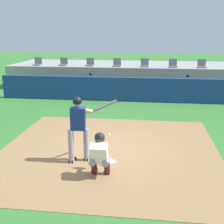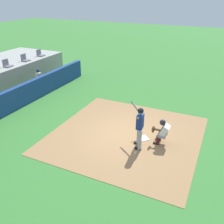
{
  "view_description": "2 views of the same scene",
  "coord_description": "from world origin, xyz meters",
  "px_view_note": "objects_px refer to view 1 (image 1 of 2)",
  "views": [
    {
      "loc": [
        1.12,
        -8.05,
        3.43
      ],
      "look_at": [
        0.0,
        0.7,
        1.0
      ],
      "focal_mm": 47.26,
      "sensor_mm": 36.0,
      "label": 1
    },
    {
      "loc": [
        -8.98,
        -3.51,
        5.87
      ],
      "look_at": [
        0.0,
        0.7,
        1.0
      ],
      "focal_mm": 39.78,
      "sensor_mm": 36.0,
      "label": 2
    }
  ],
  "objects_px": {
    "stadium_seat_4": "(145,65)",
    "dugout_player_0": "(91,84)",
    "home_plate": "(105,161)",
    "stadium_seat_5": "(173,65)",
    "batter_at_plate": "(79,125)",
    "dugout_player_1": "(188,86)",
    "stadium_seat_6": "(202,65)",
    "stadium_seat_2": "(90,64)",
    "stadium_seat_0": "(38,63)",
    "stadium_seat_3": "(117,64)",
    "stadium_seat_1": "(64,63)",
    "catcher_crouched": "(100,153)"
  },
  "relations": [
    {
      "from": "dugout_player_0",
      "to": "stadium_seat_2",
      "type": "distance_m",
      "value": 2.25
    },
    {
      "from": "dugout_player_1",
      "to": "stadium_seat_0",
      "type": "xyz_separation_m",
      "value": [
        -8.8,
        2.03,
        0.86
      ]
    },
    {
      "from": "batter_at_plate",
      "to": "stadium_seat_0",
      "type": "relative_size",
      "value": 3.76
    },
    {
      "from": "catcher_crouched",
      "to": "stadium_seat_1",
      "type": "height_order",
      "value": "stadium_seat_1"
    },
    {
      "from": "stadium_seat_4",
      "to": "dugout_player_0",
      "type": "bearing_deg",
      "value": -144.15
    },
    {
      "from": "stadium_seat_1",
      "to": "stadium_seat_2",
      "type": "xyz_separation_m",
      "value": [
        1.63,
        0.0,
        0.0
      ]
    },
    {
      "from": "catcher_crouched",
      "to": "stadium_seat_2",
      "type": "bearing_deg",
      "value": 102.48
    },
    {
      "from": "stadium_seat_2",
      "to": "stadium_seat_6",
      "type": "bearing_deg",
      "value": 0.0
    },
    {
      "from": "stadium_seat_5",
      "to": "catcher_crouched",
      "type": "bearing_deg",
      "value": -102.57
    },
    {
      "from": "dugout_player_0",
      "to": "stadium_seat_3",
      "type": "relative_size",
      "value": 2.71
    },
    {
      "from": "catcher_crouched",
      "to": "stadium_seat_3",
      "type": "xyz_separation_m",
      "value": [
        -0.8,
        10.97,
        0.93
      ]
    },
    {
      "from": "stadium_seat_0",
      "to": "stadium_seat_4",
      "type": "relative_size",
      "value": 1.0
    },
    {
      "from": "batter_at_plate",
      "to": "stadium_seat_1",
      "type": "xyz_separation_m",
      "value": [
        -3.39,
        10.22,
        0.5
      ]
    },
    {
      "from": "stadium_seat_4",
      "to": "stadium_seat_6",
      "type": "bearing_deg",
      "value": 0.0
    },
    {
      "from": "batter_at_plate",
      "to": "dugout_player_1",
      "type": "xyz_separation_m",
      "value": [
        3.78,
        8.18,
        -0.36
      ]
    },
    {
      "from": "catcher_crouched",
      "to": "stadium_seat_5",
      "type": "relative_size",
      "value": 3.15
    },
    {
      "from": "dugout_player_1",
      "to": "stadium_seat_2",
      "type": "bearing_deg",
      "value": 159.86
    },
    {
      "from": "home_plate",
      "to": "stadium_seat_0",
      "type": "height_order",
      "value": "stadium_seat_0"
    },
    {
      "from": "home_plate",
      "to": "catcher_crouched",
      "type": "distance_m",
      "value": 0.99
    },
    {
      "from": "stadium_seat_3",
      "to": "stadium_seat_6",
      "type": "distance_m",
      "value": 4.88
    },
    {
      "from": "stadium_seat_1",
      "to": "stadium_seat_2",
      "type": "bearing_deg",
      "value": 0.0
    },
    {
      "from": "stadium_seat_2",
      "to": "stadium_seat_5",
      "type": "relative_size",
      "value": 1.0
    },
    {
      "from": "catcher_crouched",
      "to": "dugout_player_0",
      "type": "distance_m",
      "value": 9.16
    },
    {
      "from": "catcher_crouched",
      "to": "stadium_seat_4",
      "type": "distance_m",
      "value": 11.04
    },
    {
      "from": "home_plate",
      "to": "stadium_seat_6",
      "type": "xyz_separation_m",
      "value": [
        4.06,
        10.18,
        1.51
      ]
    },
    {
      "from": "stadium_seat_0",
      "to": "dugout_player_1",
      "type": "bearing_deg",
      "value": -13.02
    },
    {
      "from": "stadium_seat_3",
      "to": "catcher_crouched",
      "type": "bearing_deg",
      "value": -85.81
    },
    {
      "from": "stadium_seat_1",
      "to": "stadium_seat_5",
      "type": "distance_m",
      "value": 6.5
    },
    {
      "from": "dugout_player_1",
      "to": "stadium_seat_5",
      "type": "height_order",
      "value": "stadium_seat_5"
    },
    {
      "from": "stadium_seat_1",
      "to": "stadium_seat_5",
      "type": "bearing_deg",
      "value": 0.0
    },
    {
      "from": "batter_at_plate",
      "to": "home_plate",
      "type": "bearing_deg",
      "value": 3.12
    },
    {
      "from": "dugout_player_0",
      "to": "stadium_seat_0",
      "type": "relative_size",
      "value": 2.71
    },
    {
      "from": "stadium_seat_2",
      "to": "stadium_seat_4",
      "type": "height_order",
      "value": "same"
    },
    {
      "from": "stadium_seat_1",
      "to": "catcher_crouched",
      "type": "bearing_deg",
      "value": -69.72
    },
    {
      "from": "dugout_player_0",
      "to": "stadium_seat_0",
      "type": "height_order",
      "value": "stadium_seat_0"
    },
    {
      "from": "home_plate",
      "to": "stadium_seat_3",
      "type": "distance_m",
      "value": 10.32
    },
    {
      "from": "home_plate",
      "to": "stadium_seat_0",
      "type": "distance_m",
      "value": 11.76
    },
    {
      "from": "catcher_crouched",
      "to": "dugout_player_1",
      "type": "xyz_separation_m",
      "value": [
        3.12,
        8.94,
        0.07
      ]
    },
    {
      "from": "batter_at_plate",
      "to": "catcher_crouched",
      "type": "relative_size",
      "value": 1.19
    },
    {
      "from": "batter_at_plate",
      "to": "stadium_seat_5",
      "type": "height_order",
      "value": "stadium_seat_5"
    },
    {
      "from": "catcher_crouched",
      "to": "stadium_seat_1",
      "type": "bearing_deg",
      "value": 110.28
    },
    {
      "from": "stadium_seat_4",
      "to": "home_plate",
      "type": "bearing_deg",
      "value": -94.56
    },
    {
      "from": "catcher_crouched",
      "to": "stadium_seat_1",
      "type": "distance_m",
      "value": 11.73
    },
    {
      "from": "stadium_seat_0",
      "to": "stadium_seat_5",
      "type": "bearing_deg",
      "value": 0.0
    },
    {
      "from": "stadium_seat_0",
      "to": "stadium_seat_3",
      "type": "height_order",
      "value": "same"
    },
    {
      "from": "batter_at_plate",
      "to": "stadium_seat_4",
      "type": "bearing_deg",
      "value": 81.72
    },
    {
      "from": "catcher_crouched",
      "to": "stadium_seat_5",
      "type": "bearing_deg",
      "value": 77.43
    },
    {
      "from": "home_plate",
      "to": "stadium_seat_5",
      "type": "bearing_deg",
      "value": 76.53
    },
    {
      "from": "dugout_player_1",
      "to": "stadium_seat_6",
      "type": "relative_size",
      "value": 2.71
    },
    {
      "from": "stadium_seat_4",
      "to": "stadium_seat_6",
      "type": "relative_size",
      "value": 1.0
    }
  ]
}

